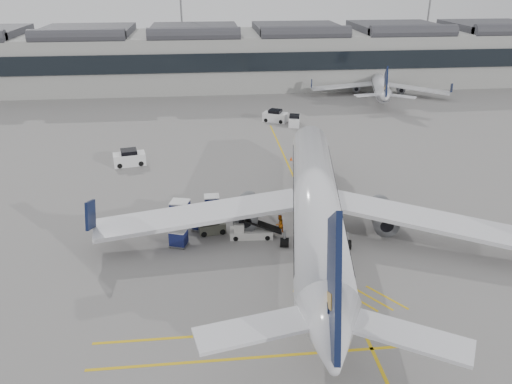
{
  "coord_description": "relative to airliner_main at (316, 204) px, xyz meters",
  "views": [
    {
      "loc": [
        -0.6,
        -37.98,
        23.67
      ],
      "look_at": [
        3.97,
        5.26,
        4.0
      ],
      "focal_mm": 35.0,
      "sensor_mm": 36.0,
      "label": 1
    }
  ],
  "objects": [
    {
      "name": "service_van_right",
      "position": [
        1.72,
        39.23,
        -2.62
      ],
      "size": [
        4.38,
        3.52,
        2.01
      ],
      "rotation": [
        0.0,
        0.0,
        -0.47
      ],
      "color": "white",
      "rests_on": "ground"
    },
    {
      "name": "safety_cone_nose",
      "position": [
        1.29,
        20.76,
        -3.26
      ],
      "size": [
        0.38,
        0.38,
        0.53
      ],
      "primitive_type": "cone",
      "color": "#F24C0A",
      "rests_on": "ground"
    },
    {
      "name": "apron_markings",
      "position": [
        0.63,
        6.95,
        -3.52
      ],
      "size": [
        0.25,
        60.0,
        0.01
      ],
      "primitive_type": "cube",
      "color": "gold",
      "rests_on": "ground"
    },
    {
      "name": "ramp_agent_b",
      "position": [
        -3.23,
        1.13,
        -2.56
      ],
      "size": [
        1.19,
        1.14,
        1.93
      ],
      "primitive_type": "imported",
      "rotation": [
        0.0,
        0.0,
        3.77
      ],
      "color": "orange",
      "rests_on": "ground"
    },
    {
      "name": "baggage_cart_c",
      "position": [
        -10.71,
        2.6,
        -2.54
      ],
      "size": [
        2.18,
        2.03,
        1.83
      ],
      "rotation": [
        0.0,
        0.0,
        -0.43
      ],
      "color": "gray",
      "rests_on": "ground"
    },
    {
      "name": "airliner_main",
      "position": [
        0.0,
        0.0,
        0.0
      ],
      "size": [
        40.66,
        44.78,
        11.98
      ],
      "rotation": [
        0.0,
        0.0,
        -0.17
      ],
      "color": "silver",
      "rests_on": "ground"
    },
    {
      "name": "airliner_far",
      "position": [
        25.09,
        55.74,
        -1.17
      ],
      "size": [
        26.7,
        29.54,
        8.01
      ],
      "rotation": [
        0.0,
        0.0,
        -0.25
      ],
      "color": "silver",
      "rests_on": "ground"
    },
    {
      "name": "baggage_cart_b",
      "position": [
        -12.87,
        -0.33,
        -2.63
      ],
      "size": [
        1.92,
        1.74,
        1.67
      ],
      "rotation": [
        0.0,
        0.0,
        -0.32
      ],
      "color": "gray",
      "rests_on": "ground"
    },
    {
      "name": "service_van_mid",
      "position": [
        4.54,
        36.71,
        -2.73
      ],
      "size": [
        2.41,
        3.72,
        1.77
      ],
      "rotation": [
        0.0,
        0.0,
        1.36
      ],
      "color": "white",
      "rests_on": "ground"
    },
    {
      "name": "pushback_tug",
      "position": [
        -9.76,
        1.96,
        -2.89
      ],
      "size": [
        2.77,
        1.97,
        1.42
      ],
      "rotation": [
        0.0,
        0.0,
        0.17
      ],
      "color": "#515245",
      "rests_on": "ground"
    },
    {
      "name": "safety_cone_engine",
      "position": [
        2.21,
        1.78,
        -3.28
      ],
      "size": [
        0.35,
        0.35,
        0.49
      ],
      "primitive_type": "cone",
      "color": "#F24C0A",
      "rests_on": "ground"
    },
    {
      "name": "baggage_cart_a",
      "position": [
        -9.62,
        6.62,
        -2.58
      ],
      "size": [
        1.71,
        1.42,
        1.76
      ],
      "rotation": [
        0.0,
        0.0,
        0.02
      ],
      "color": "gray",
      "rests_on": "ground"
    },
    {
      "name": "ground",
      "position": [
        -9.37,
        -3.05,
        -3.52
      ],
      "size": [
        220.0,
        220.0,
        0.0
      ],
      "primitive_type": "plane",
      "color": "gray",
      "rests_on": "ground"
    },
    {
      "name": "service_van_left",
      "position": [
        -19.99,
        21.38,
        -2.59
      ],
      "size": [
        4.37,
        2.79,
        2.08
      ],
      "rotation": [
        0.0,
        0.0,
        0.2
      ],
      "color": "white",
      "rests_on": "ground"
    },
    {
      "name": "baggage_cart_d",
      "position": [
        -12.87,
        5.01,
        -2.42
      ],
      "size": [
        2.3,
        2.05,
        2.06
      ],
      "rotation": [
        0.0,
        0.0,
        -0.26
      ],
      "color": "gray",
      "rests_on": "ground"
    },
    {
      "name": "light_masts",
      "position": [
        -11.04,
        82.95,
        10.97
      ],
      "size": [
        113.0,
        0.6,
        25.45
      ],
      "color": "slate",
      "rests_on": "ground"
    },
    {
      "name": "belt_loader",
      "position": [
        -6.13,
        0.71,
        -2.93
      ],
      "size": [
        5.01,
        1.9,
        2.03
      ],
      "rotation": [
        0.0,
        0.0,
        -0.06
      ],
      "color": "silver",
      "rests_on": "ground"
    },
    {
      "name": "terminal",
      "position": [
        -9.37,
        68.87,
        2.62
      ],
      "size": [
        200.0,
        20.45,
        12.4
      ],
      "color": "#9E9E99",
      "rests_on": "ground"
    },
    {
      "name": "ramp_agent_a",
      "position": [
        -4.17,
        6.03,
        -2.53
      ],
      "size": [
        0.75,
        0.86,
        1.99
      ],
      "primitive_type": "imported",
      "rotation": [
        0.0,
        0.0,
        1.1
      ],
      "color": "#FF4A0D",
      "rests_on": "ground"
    }
  ]
}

